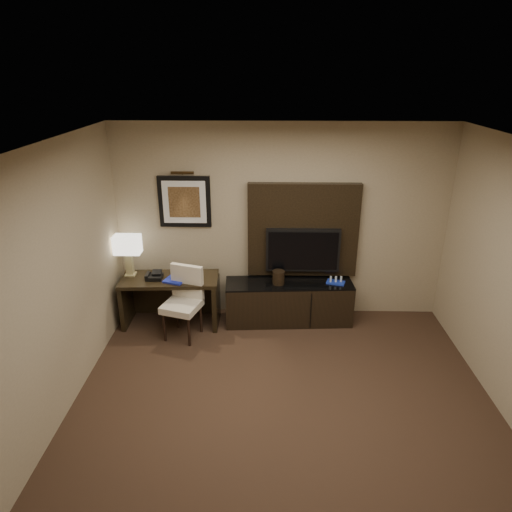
{
  "coord_description": "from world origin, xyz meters",
  "views": [
    {
      "loc": [
        -0.2,
        -3.43,
        3.31
      ],
      "look_at": [
        -0.32,
        1.8,
        1.15
      ],
      "focal_mm": 32.0,
      "sensor_mm": 36.0,
      "label": 1
    }
  ],
  "objects_px": {
    "desk": "(171,301)",
    "minibar_tray": "(336,280)",
    "tv": "(303,250)",
    "credenza": "(289,302)",
    "desk_phone": "(154,275)",
    "ice_bucket": "(278,277)",
    "desk_chair": "(182,306)",
    "table_lamp": "(128,254)"
  },
  "relations": [
    {
      "from": "tv",
      "to": "ice_bucket",
      "type": "height_order",
      "value": "tv"
    },
    {
      "from": "table_lamp",
      "to": "desk_phone",
      "type": "relative_size",
      "value": 2.93
    },
    {
      "from": "ice_bucket",
      "to": "desk_chair",
      "type": "bearing_deg",
      "value": -162.29
    },
    {
      "from": "credenza",
      "to": "ice_bucket",
      "type": "bearing_deg",
      "value": -168.59
    },
    {
      "from": "credenza",
      "to": "ice_bucket",
      "type": "height_order",
      "value": "ice_bucket"
    },
    {
      "from": "desk_chair",
      "to": "desk",
      "type": "bearing_deg",
      "value": 139.34
    },
    {
      "from": "desk_phone",
      "to": "desk_chair",
      "type": "bearing_deg",
      "value": -38.05
    },
    {
      "from": "desk_chair",
      "to": "minibar_tray",
      "type": "distance_m",
      "value": 2.1
    },
    {
      "from": "credenza",
      "to": "tv",
      "type": "height_order",
      "value": "tv"
    },
    {
      "from": "tv",
      "to": "credenza",
      "type": "bearing_deg",
      "value": -141.93
    },
    {
      "from": "credenza",
      "to": "desk_phone",
      "type": "distance_m",
      "value": 1.87
    },
    {
      "from": "minibar_tray",
      "to": "ice_bucket",
      "type": "bearing_deg",
      "value": -177.31
    },
    {
      "from": "tv",
      "to": "minibar_tray",
      "type": "xyz_separation_m",
      "value": [
        0.45,
        -0.14,
        -0.38
      ]
    },
    {
      "from": "desk",
      "to": "minibar_tray",
      "type": "xyz_separation_m",
      "value": [
        2.25,
        0.1,
        0.29
      ]
    },
    {
      "from": "credenza",
      "to": "desk_chair",
      "type": "distance_m",
      "value": 1.49
    },
    {
      "from": "credenza",
      "to": "desk_chair",
      "type": "bearing_deg",
      "value": -165.9
    },
    {
      "from": "desk_phone",
      "to": "minibar_tray",
      "type": "xyz_separation_m",
      "value": [
        2.45,
        0.13,
        -0.11
      ]
    },
    {
      "from": "tv",
      "to": "desk_chair",
      "type": "height_order",
      "value": "tv"
    },
    {
      "from": "credenza",
      "to": "tv",
      "type": "relative_size",
      "value": 1.73
    },
    {
      "from": "credenza",
      "to": "desk_phone",
      "type": "height_order",
      "value": "desk_phone"
    },
    {
      "from": "desk",
      "to": "minibar_tray",
      "type": "relative_size",
      "value": 5.39
    },
    {
      "from": "credenza",
      "to": "table_lamp",
      "type": "height_order",
      "value": "table_lamp"
    },
    {
      "from": "table_lamp",
      "to": "ice_bucket",
      "type": "distance_m",
      "value": 2.04
    },
    {
      "from": "desk_chair",
      "to": "table_lamp",
      "type": "relative_size",
      "value": 1.49
    },
    {
      "from": "desk",
      "to": "ice_bucket",
      "type": "distance_m",
      "value": 1.51
    },
    {
      "from": "desk",
      "to": "table_lamp",
      "type": "distance_m",
      "value": 0.86
    },
    {
      "from": "credenza",
      "to": "desk_phone",
      "type": "xyz_separation_m",
      "value": [
        -1.81,
        -0.13,
        0.45
      ]
    },
    {
      "from": "desk_chair",
      "to": "table_lamp",
      "type": "xyz_separation_m",
      "value": [
        -0.76,
        0.42,
        0.54
      ]
    },
    {
      "from": "table_lamp",
      "to": "desk_phone",
      "type": "bearing_deg",
      "value": -17.89
    },
    {
      "from": "desk_phone",
      "to": "ice_bucket",
      "type": "distance_m",
      "value": 1.67
    },
    {
      "from": "desk",
      "to": "tv",
      "type": "xyz_separation_m",
      "value": [
        1.8,
        0.24,
        0.67
      ]
    },
    {
      "from": "desk",
      "to": "credenza",
      "type": "relative_size",
      "value": 0.75
    },
    {
      "from": "desk_chair",
      "to": "table_lamp",
      "type": "distance_m",
      "value": 1.02
    },
    {
      "from": "tv",
      "to": "table_lamp",
      "type": "height_order",
      "value": "tv"
    },
    {
      "from": "desk",
      "to": "desk_chair",
      "type": "distance_m",
      "value": 0.42
    },
    {
      "from": "tv",
      "to": "minibar_tray",
      "type": "relative_size",
      "value": 4.14
    },
    {
      "from": "desk_chair",
      "to": "minibar_tray",
      "type": "bearing_deg",
      "value": 29.67
    },
    {
      "from": "table_lamp",
      "to": "tv",
      "type": "bearing_deg",
      "value": 3.86
    },
    {
      "from": "credenza",
      "to": "minibar_tray",
      "type": "relative_size",
      "value": 7.17
    },
    {
      "from": "desk",
      "to": "tv",
      "type": "bearing_deg",
      "value": 4.74
    },
    {
      "from": "ice_bucket",
      "to": "minibar_tray",
      "type": "xyz_separation_m",
      "value": [
        0.78,
        0.04,
        -0.05
      ]
    },
    {
      "from": "desk_phone",
      "to": "ice_bucket",
      "type": "height_order",
      "value": "desk_phone"
    }
  ]
}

